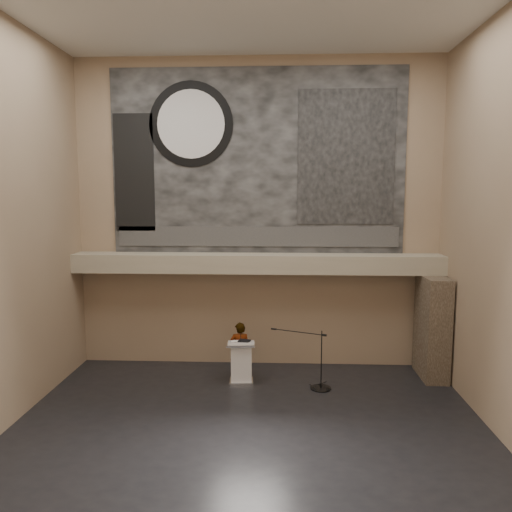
{
  "coord_description": "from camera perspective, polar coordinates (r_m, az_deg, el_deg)",
  "views": [
    {
      "loc": [
        0.61,
        -9.82,
        4.87
      ],
      "look_at": [
        0.0,
        3.2,
        3.2
      ],
      "focal_mm": 35.0,
      "sensor_mm": 36.0,
      "label": 1
    }
  ],
  "objects": [
    {
      "name": "banner_text_strip",
      "position": [
        13.82,
        0.14,
        2.24
      ],
      "size": [
        7.76,
        0.02,
        0.55
      ],
      "primitive_type": "cube",
      "color": "#303030",
      "rests_on": "banner"
    },
    {
      "name": "sprinkler_right",
      "position": [
        13.61,
        8.09,
        -2.07
      ],
      "size": [
        0.04,
        0.04,
        0.06
      ],
      "primitive_type": "cylinder",
      "color": "#B2893D",
      "rests_on": "soffit"
    },
    {
      "name": "papers",
      "position": [
        12.82,
        -2.32,
        -9.79
      ],
      "size": [
        0.3,
        0.36,
        0.0
      ],
      "primitive_type": "cube",
      "rotation": [
        0.0,
        0.0,
        0.27
      ],
      "color": "silver",
      "rests_on": "lectern"
    },
    {
      "name": "banner",
      "position": [
        13.83,
        0.15,
        10.74
      ],
      "size": [
        8.0,
        0.05,
        5.0
      ],
      "primitive_type": "cube",
      "color": "black",
      "rests_on": "wall_back"
    },
    {
      "name": "speaker_person",
      "position": [
        13.35,
        -1.85,
        -10.7
      ],
      "size": [
        0.57,
        0.39,
        1.49
      ],
      "primitive_type": "imported",
      "rotation": [
        0.0,
        0.0,
        3.2
      ],
      "color": "silver",
      "rests_on": "floor"
    },
    {
      "name": "sprinkler_left",
      "position": [
        13.73,
        -6.62,
        -1.97
      ],
      "size": [
        0.04,
        0.04,
        0.06
      ],
      "primitive_type": "cylinder",
      "color": "#B2893D",
      "rests_on": "soffit"
    },
    {
      "name": "stone_pier",
      "position": [
        14.03,
        19.5,
        -7.65
      ],
      "size": [
        0.6,
        1.4,
        2.7
      ],
      "primitive_type": "cube",
      "color": "#3D3125",
      "rests_on": "floor"
    },
    {
      "name": "lectern",
      "position": [
        13.03,
        -1.69,
        -12.05
      ],
      "size": [
        0.7,
        0.52,
        1.13
      ],
      "rotation": [
        0.0,
        0.0,
        0.07
      ],
      "color": "silver",
      "rests_on": "floor"
    },
    {
      "name": "wall_left",
      "position": [
        11.33,
        -27.06,
        3.36
      ],
      "size": [
        0.02,
        8.0,
        8.5
      ],
      "primitive_type": "cube",
      "color": "#886F56",
      "rests_on": "floor"
    },
    {
      "name": "banner_clock_face",
      "position": [
        14.06,
        -7.46,
        14.72
      ],
      "size": [
        1.84,
        0.02,
        1.84
      ],
      "primitive_type": "cylinder",
      "rotation": [
        1.57,
        0.0,
        0.0
      ],
      "color": "silver",
      "rests_on": "banner"
    },
    {
      "name": "banner_clock_rim",
      "position": [
        14.08,
        -7.44,
        14.71
      ],
      "size": [
        2.3,
        0.02,
        2.3
      ],
      "primitive_type": "cylinder",
      "rotation": [
        1.57,
        0.0,
        0.0
      ],
      "color": "black",
      "rests_on": "banner"
    },
    {
      "name": "banner_brick_print",
      "position": [
        14.33,
        -13.75,
        9.21
      ],
      "size": [
        1.1,
        0.02,
        3.2
      ],
      "primitive_type": "cube",
      "color": "black",
      "rests_on": "banner"
    },
    {
      "name": "mic_stand",
      "position": [
        12.91,
        7.21,
        -13.83
      ],
      "size": [
        1.52,
        0.78,
        1.49
      ],
      "rotation": [
        0.0,
        0.0,
        -0.38
      ],
      "color": "black",
      "rests_on": "floor"
    },
    {
      "name": "soffit",
      "position": [
        13.57,
        0.08,
        -0.83
      ],
      "size": [
        10.0,
        0.8,
        0.5
      ],
      "primitive_type": "cube",
      "color": "gray",
      "rests_on": "wall_back"
    },
    {
      "name": "wall_right",
      "position": [
        10.78,
        26.77,
        3.22
      ],
      "size": [
        0.02,
        8.0,
        8.5
      ],
      "primitive_type": "cube",
      "color": "#886F56",
      "rests_on": "floor"
    },
    {
      "name": "banner_building_print",
      "position": [
        13.9,
        10.27,
        11.02
      ],
      "size": [
        2.6,
        0.02,
        3.6
      ],
      "primitive_type": "cube",
      "color": "black",
      "rests_on": "banner"
    },
    {
      "name": "wall_back",
      "position": [
        13.85,
        0.15,
        4.74
      ],
      "size": [
        10.0,
        0.02,
        8.5
      ],
      "primitive_type": "cube",
      "color": "#886F56",
      "rests_on": "floor"
    },
    {
      "name": "wall_front",
      "position": [
        5.88,
        -3.27,
        1.24
      ],
      "size": [
        10.0,
        0.02,
        8.5
      ],
      "primitive_type": "cube",
      "color": "#886F56",
      "rests_on": "floor"
    },
    {
      "name": "floor",
      "position": [
        10.98,
        -0.82,
        -19.03
      ],
      "size": [
        10.0,
        10.0,
        0.0
      ],
      "primitive_type": "plane",
      "color": "black",
      "rests_on": "ground"
    },
    {
      "name": "binder",
      "position": [
        12.85,
        -1.35,
        -9.68
      ],
      "size": [
        0.33,
        0.3,
        0.04
      ],
      "primitive_type": "cube",
      "rotation": [
        0.0,
        0.0,
        -0.28
      ],
      "color": "black",
      "rests_on": "lectern"
    }
  ]
}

